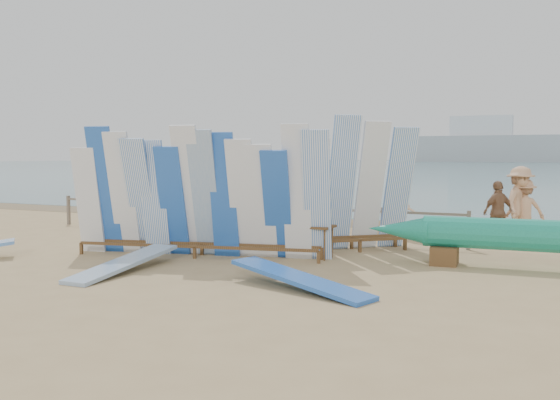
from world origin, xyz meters
The scene contains 28 objects.
ground centered at (0.00, 0.00, 0.00)m, with size 160.00×160.00×0.00m, color tan.
ocean centered at (0.00, 128.00, 0.00)m, with size 320.00×240.00×0.02m, color #446F79.
wet_sand_strip centered at (0.00, 7.20, 0.00)m, with size 40.00×2.60×0.01m, color brown.
distant_ship centered at (-12.00, 180.00, 5.31)m, with size 45.00×8.00×14.00m.
fence centered at (0.00, 3.00, 0.63)m, with size 12.08×0.08×0.90m.
main_surfboard_rack centered at (0.89, -0.35, 1.26)m, with size 5.65×1.78×2.79m.
side_surfboard_rack centered at (3.70, 1.85, 1.38)m, with size 2.55×2.31×3.04m.
outrigger_canoe centered at (7.64, 1.03, 0.61)m, with size 6.78×0.97×0.96m.
vendor_table centered at (3.15, 0.55, 0.37)m, with size 0.86×0.62×1.11m.
flat_board_a centered at (0.49, -2.30, 0.00)m, with size 0.56×2.70×0.07m, color #7CA0C7.
flat_board_d centered at (4.04, -2.31, 0.00)m, with size 0.56×2.70×0.07m, color blue.
beach_chair_left centered at (0.44, 3.61, 0.28)m, with size 0.83×0.84×0.95m.
beach_chair_right centered at (1.45, 4.25, 0.26)m, with size 0.66×0.67×0.89m.
stroller centered at (2.02, 4.12, 0.40)m, with size 0.68×0.84×1.01m.
beachgoer_6 centered at (0.53, 5.31, 0.79)m, with size 0.77×0.37×1.58m, color tan.
beachgoer_4 centered at (1.01, 4.67, 0.90)m, with size 1.05×0.46×1.80m, color #8C6042.
beachgoer_8 centered at (4.26, 4.23, 0.77)m, with size 0.75×0.36×1.55m, color beige.
beachgoer_5 centered at (0.62, 7.13, 0.93)m, with size 1.72×0.56×1.85m, color beige.
beachgoer_10 centered at (6.52, 4.43, 0.77)m, with size 0.90×0.39×1.54m, color #8C6042.
beachgoer_11 centered at (-5.32, 6.06, 0.79)m, with size 1.46×0.47×1.58m, color beige.
beachgoer_1 centered at (-4.10, 5.86, 0.84)m, with size 0.62×0.34×1.69m, color #8C6042.
beachgoer_extra_1 centered at (-4.79, 6.50, 0.87)m, with size 1.02×0.44×1.75m, color #8C6042.
beachgoer_2 centered at (-3.53, 3.97, 0.85)m, with size 0.82×0.40×1.70m, color beige.
beachgoer_7 centered at (2.84, 5.58, 0.83)m, with size 0.61×0.33×1.66m, color #8C6042.
beachgoer_3 centered at (-0.46, 4.92, 0.89)m, with size 1.14×0.47×1.77m, color tan.
beachgoer_9 centered at (6.98, 5.08, 0.94)m, with size 1.22×0.50×1.89m, color tan.
beachgoer_extra_0 centered at (7.08, 5.27, 0.78)m, with size 1.00×0.41×1.55m, color tan.
beachgoer_0 centered at (-5.20, 4.76, 0.81)m, with size 0.79×0.38×1.62m, color tan.
Camera 1 is at (7.66, -10.98, 2.17)m, focal length 38.00 mm.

